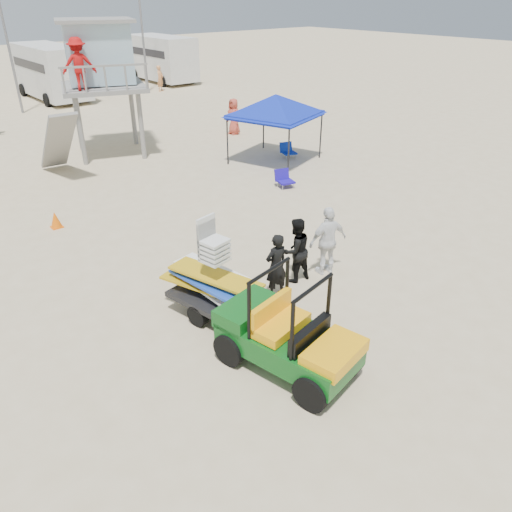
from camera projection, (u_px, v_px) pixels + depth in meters
ground at (342, 389)px, 8.90m from camera, size 140.00×140.00×0.00m
utility_cart at (289, 330)px, 8.96m from camera, size 1.72×2.74×1.94m
surf_trailer at (214, 281)px, 10.58m from camera, size 1.57×2.41×2.04m
man_left at (276, 266)px, 11.26m from camera, size 0.60×0.42×1.58m
man_mid at (296, 250)px, 11.90m from camera, size 0.85×0.70×1.62m
man_right at (328, 241)px, 12.17m from camera, size 1.10×0.64×1.76m
lifeguard_tower at (96, 59)px, 19.91m from camera, size 4.14×4.14×5.19m
canopy_blue at (276, 98)px, 19.56m from camera, size 3.71×3.71×3.09m
cone_near at (55, 220)px, 14.84m from camera, size 0.34×0.34×0.50m
beach_chair_b at (284, 178)px, 17.90m from camera, size 0.67×0.72×0.64m
beach_chair_c at (288, 150)px, 21.03m from camera, size 0.67×0.73×0.64m
rv_mid_right at (50, 70)px, 31.71m from camera, size 2.64×7.00×3.25m
rv_far_right at (161, 57)px, 37.82m from camera, size 2.64×6.60×3.25m
light_pole_left at (7, 38)px, 26.95m from camera, size 0.14×0.14×8.00m
light_pole_right at (142, 29)px, 33.06m from camera, size 0.14×0.14×8.00m
distant_beachgoers at (130, 106)px, 26.53m from camera, size 13.19×13.37×1.70m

